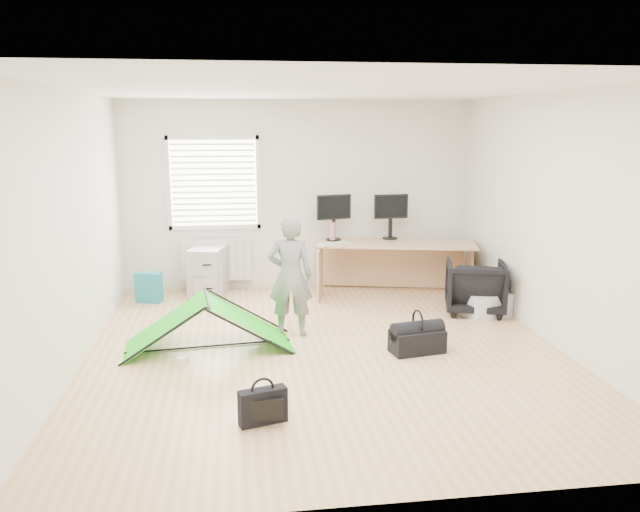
{
  "coord_description": "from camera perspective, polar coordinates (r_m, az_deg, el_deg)",
  "views": [
    {
      "loc": [
        -0.9,
        -6.22,
        2.38
      ],
      "look_at": [
        0.0,
        0.4,
        0.95
      ],
      "focal_mm": 35.0,
      "sensor_mm": 36.0,
      "label": 1
    }
  ],
  "objects": [
    {
      "name": "storage_crate",
      "position": [
        8.11,
        14.97,
        -4.29
      ],
      "size": [
        0.62,
        0.51,
        0.3
      ],
      "primitive_type": "cube",
      "rotation": [
        0.0,
        0.0,
        0.28
      ],
      "color": "silver",
      "rests_on": "ground"
    },
    {
      "name": "ground",
      "position": [
        6.72,
        0.46,
        -8.67
      ],
      "size": [
        5.5,
        5.5,
        0.0
      ],
      "primitive_type": "plane",
      "color": "tan",
      "rests_on": "ground"
    },
    {
      "name": "filing_cabinet",
      "position": [
        8.87,
        -10.16,
        -1.4
      ],
      "size": [
        0.58,
        0.68,
        0.68
      ],
      "primitive_type": "cube",
      "rotation": [
        0.0,
        0.0,
        -0.26
      ],
      "color": "#A9ABAF",
      "rests_on": "ground"
    },
    {
      "name": "tote_bag",
      "position": [
        8.73,
        -15.38,
        -2.78
      ],
      "size": [
        0.37,
        0.25,
        0.41
      ],
      "primitive_type": "cube",
      "rotation": [
        0.0,
        0.0,
        -0.31
      ],
      "color": "teal",
      "rests_on": "ground"
    },
    {
      "name": "kite",
      "position": [
        6.83,
        -10.18,
        -6.07
      ],
      "size": [
        1.84,
        0.96,
        0.55
      ],
      "primitive_type": null,
      "rotation": [
        0.0,
        0.0,
        0.1
      ],
      "color": "#16CB13",
      "rests_on": "ground"
    },
    {
      "name": "radiator",
      "position": [
        9.1,
        -9.45,
        -0.33
      ],
      "size": [
        1.0,
        0.12,
        0.6
      ],
      "primitive_type": "cube",
      "color": "silver",
      "rests_on": "back_wall"
    },
    {
      "name": "monitor_left",
      "position": [
        8.83,
        1.25,
        2.97
      ],
      "size": [
        0.51,
        0.21,
        0.48
      ],
      "primitive_type": "cube",
      "rotation": [
        0.0,
        0.0,
        0.21
      ],
      "color": "black",
      "rests_on": "desk"
    },
    {
      "name": "window",
      "position": [
        8.97,
        -9.69,
        6.6
      ],
      "size": [
        1.2,
        0.06,
        1.2
      ],
      "primitive_type": "cube",
      "color": "silver",
      "rests_on": "back_wall"
    },
    {
      "name": "laptop_bag",
      "position": [
        5.18,
        -5.25,
        -13.52
      ],
      "size": [
        0.41,
        0.22,
        0.29
      ],
      "primitive_type": "cube",
      "rotation": [
        0.0,
        0.0,
        0.28
      ],
      "color": "black",
      "rests_on": "ground"
    },
    {
      "name": "duffel_bag",
      "position": [
        6.72,
        8.87,
        -7.71
      ],
      "size": [
        0.6,
        0.38,
        0.24
      ],
      "primitive_type": "cube",
      "rotation": [
        0.0,
        0.0,
        0.18
      ],
      "color": "black",
      "rests_on": "ground"
    },
    {
      "name": "keyboard",
      "position": [
        8.58,
        1.34,
        1.15
      ],
      "size": [
        0.46,
        0.31,
        0.02
      ],
      "primitive_type": "cube",
      "rotation": [
        0.0,
        0.0,
        0.4
      ],
      "color": "beige",
      "rests_on": "desk"
    },
    {
      "name": "desk",
      "position": [
        8.84,
        6.92,
        -1.14
      ],
      "size": [
        2.28,
        1.16,
        0.74
      ],
      "primitive_type": "cube",
      "rotation": [
        0.0,
        0.0,
        -0.22
      ],
      "color": "tan",
      "rests_on": "ground"
    },
    {
      "name": "person",
      "position": [
        7.01,
        -2.74,
        -1.84
      ],
      "size": [
        0.54,
        0.39,
        1.39
      ],
      "primitive_type": "imported",
      "rotation": [
        0.0,
        0.0,
        3.02
      ],
      "color": "slate",
      "rests_on": "ground"
    },
    {
      "name": "monitor_right",
      "position": [
        8.99,
        6.45,
        3.05
      ],
      "size": [
        0.5,
        0.15,
        0.47
      ],
      "primitive_type": "cube",
      "rotation": [
        0.0,
        0.0,
        0.08
      ],
      "color": "black",
      "rests_on": "desk"
    },
    {
      "name": "white_box",
      "position": [
        6.45,
        -12.5,
        -9.4
      ],
      "size": [
        0.12,
        0.12,
        0.1
      ],
      "primitive_type": "cube",
      "rotation": [
        0.0,
        0.0,
        -0.34
      ],
      "color": "silver",
      "rests_on": "ground"
    },
    {
      "name": "thermos",
      "position": [
        8.8,
        1.16,
        2.24
      ],
      "size": [
        0.08,
        0.08,
        0.27
      ],
      "primitive_type": "cylinder",
      "rotation": [
        0.0,
        0.0,
        -0.01
      ],
      "color": "#BE6A88",
      "rests_on": "desk"
    },
    {
      "name": "office_chair",
      "position": [
        8.18,
        14.0,
        -2.76
      ],
      "size": [
        0.89,
        0.91,
        0.67
      ],
      "primitive_type": "imported",
      "rotation": [
        0.0,
        0.0,
        2.85
      ],
      "color": "black",
      "rests_on": "ground"
    },
    {
      "name": "back_wall",
      "position": [
        9.07,
        -2.0,
        5.55
      ],
      "size": [
        5.0,
        0.02,
        2.7
      ],
      "primitive_type": "cube",
      "color": "silver",
      "rests_on": "ground"
    }
  ]
}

